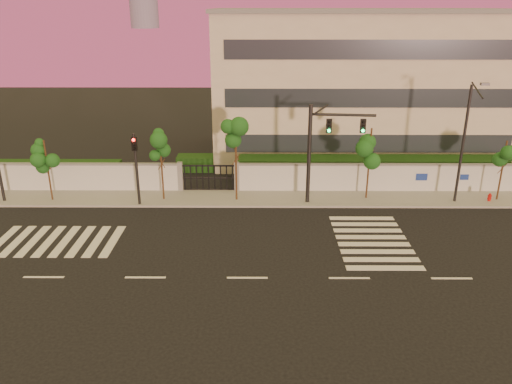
# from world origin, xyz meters

# --- Properties ---
(ground) EXTENTS (120.00, 120.00, 0.00)m
(ground) POSITION_xyz_m (0.00, 0.00, 0.00)
(ground) COLOR black
(ground) RESTS_ON ground
(sidewalk) EXTENTS (60.00, 3.00, 0.15)m
(sidewalk) POSITION_xyz_m (0.00, 10.50, 0.07)
(sidewalk) COLOR gray
(sidewalk) RESTS_ON ground
(perimeter_wall) EXTENTS (60.00, 0.36, 2.20)m
(perimeter_wall) POSITION_xyz_m (0.10, 12.00, 1.07)
(perimeter_wall) COLOR silver
(perimeter_wall) RESTS_ON ground
(hedge_row) EXTENTS (41.00, 4.25, 1.80)m
(hedge_row) POSITION_xyz_m (1.17, 14.74, 0.82)
(hedge_row) COLOR black
(hedge_row) RESTS_ON ground
(institutional_building) EXTENTS (24.40, 12.40, 12.25)m
(institutional_building) POSITION_xyz_m (9.00, 21.99, 6.16)
(institutional_building) COLOR #BEB4A0
(institutional_building) RESTS_ON ground
(road_markings) EXTENTS (57.00, 7.62, 0.02)m
(road_markings) POSITION_xyz_m (-1.58, 3.76, 0.01)
(road_markings) COLOR silver
(road_markings) RESTS_ON ground
(street_tree_b) EXTENTS (1.32, 1.05, 4.29)m
(street_tree_b) POSITION_xyz_m (-13.43, 10.04, 3.16)
(street_tree_b) COLOR #382314
(street_tree_b) RESTS_ON ground
(street_tree_c) EXTENTS (1.43, 1.14, 4.99)m
(street_tree_c) POSITION_xyz_m (-5.89, 10.25, 3.67)
(street_tree_c) COLOR #382314
(street_tree_c) RESTS_ON ground
(street_tree_d) EXTENTS (1.64, 1.31, 5.57)m
(street_tree_d) POSITION_xyz_m (-0.93, 10.18, 4.10)
(street_tree_d) COLOR #382314
(street_tree_d) RESTS_ON ground
(street_tree_e) EXTENTS (1.45, 1.16, 5.00)m
(street_tree_e) POSITION_xyz_m (7.94, 10.56, 3.68)
(street_tree_e) COLOR #382314
(street_tree_e) RESTS_ON ground
(street_tree_f) EXTENTS (1.41, 1.13, 4.24)m
(street_tree_f) POSITION_xyz_m (16.77, 10.31, 3.12)
(street_tree_f) COLOR #382314
(street_tree_f) RESTS_ON ground
(traffic_signal_main) EXTENTS (4.23, 0.57, 6.69)m
(traffic_signal_main) POSITION_xyz_m (4.66, 9.75, 4.23)
(traffic_signal_main) COLOR black
(traffic_signal_main) RESTS_ON ground
(traffic_signal_secondary) EXTENTS (0.38, 0.36, 4.94)m
(traffic_signal_secondary) POSITION_xyz_m (-7.35, 9.26, 3.13)
(traffic_signal_secondary) COLOR black
(traffic_signal_secondary) RESTS_ON ground
(streetlight_east) EXTENTS (0.49, 1.99, 8.27)m
(streetlight_east) POSITION_xyz_m (13.75, 9.77, 4.47)
(streetlight_east) COLOR black
(streetlight_east) RESTS_ON ground
(fire_hydrant) EXTENTS (0.27, 0.26, 0.69)m
(fire_hydrant) POSITION_xyz_m (16.09, 9.98, 0.34)
(fire_hydrant) COLOR #AC0E0B
(fire_hydrant) RESTS_ON ground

